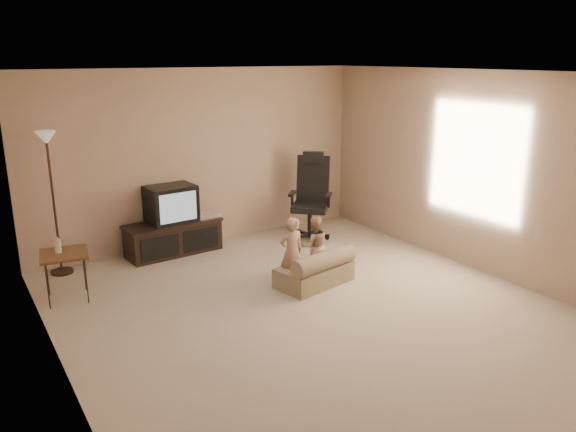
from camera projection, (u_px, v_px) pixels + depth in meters
The scene contains 9 objects.
floor at pixel (309, 309), 6.10m from camera, with size 5.50×5.50×0.00m, color #BAA793.
room_shell at pixel (310, 172), 5.68m from camera, with size 5.50×5.50×5.50m.
tv_stand at pixel (173, 226), 7.72m from camera, with size 1.37×0.58×0.96m.
office_chair at pixel (311, 207), 8.41m from camera, with size 0.83×0.83×1.28m.
side_table at pixel (63, 254), 6.21m from camera, with size 0.57×0.57×0.75m.
floor_lamp at pixel (50, 171), 6.76m from camera, with size 0.28×0.28×1.80m.
child_sofa at pixel (317, 271), 6.70m from camera, with size 1.00×0.68×0.45m.
toddler_left at pixel (291, 252), 6.62m from camera, with size 0.31×0.23×0.85m, color tan.
toddler_right at pixel (314, 246), 6.97m from camera, with size 0.37×0.20×0.76m, color tan.
Camera 1 is at (-3.15, -4.60, 2.66)m, focal length 35.00 mm.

